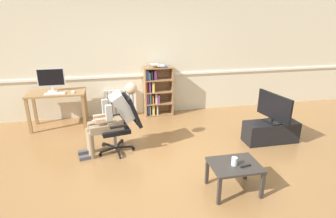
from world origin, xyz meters
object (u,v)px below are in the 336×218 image
object	(u,v)px
computer_mouse	(73,92)
spare_remote	(245,166)
office_chair	(122,121)
imac_monitor	(51,78)
computer_desk	(57,98)
tv_screen	(274,108)
bookshelf	(156,91)
tv_stand	(271,132)
drinking_glass	(234,161)
person_seated	(113,116)
coffee_table	(235,168)
keyboard	(55,94)
radiator	(121,103)

from	to	relation	value
computer_mouse	spare_remote	world-z (taller)	computer_mouse
office_chair	spare_remote	world-z (taller)	office_chair
imac_monitor	spare_remote	bearing A→B (deg)	-46.19
computer_desk	tv_screen	bearing A→B (deg)	-21.27
spare_remote	bookshelf	bearing A→B (deg)	0.40
tv_stand	tv_screen	distance (m)	0.47
drinking_glass	tv_stand	bearing A→B (deg)	43.77
person_seated	bookshelf	bearing A→B (deg)	136.86
tv_stand	computer_mouse	bearing A→B (deg)	158.55
imac_monitor	coffee_table	xyz separation A→B (m)	(2.71, -2.86, -0.68)
imac_monitor	coffee_table	bearing A→B (deg)	-46.47
office_chair	drinking_glass	size ratio (longest dim) A/B	8.84
coffee_table	tv_screen	bearing A→B (deg)	43.73
office_chair	keyboard	bearing A→B (deg)	-143.67
imac_monitor	tv_stand	distance (m)	4.41
person_seated	tv_stand	bearing A→B (deg)	74.48
spare_remote	computer_desk	bearing A→B (deg)	32.61
computer_mouse	drinking_glass	xyz separation A→B (m)	(2.28, -2.68, -0.31)
drinking_glass	coffee_table	bearing A→B (deg)	44.45
person_seated	spare_remote	size ratio (longest dim) A/B	7.95
computer_desk	radiator	distance (m)	1.38
spare_remote	office_chair	bearing A→B (deg)	32.22
computer_desk	spare_remote	xyz separation A→B (m)	(2.74, -2.86, -0.21)
keyboard	coffee_table	world-z (taller)	keyboard
keyboard	computer_mouse	world-z (taller)	computer_mouse
computer_desk	tv_screen	world-z (taller)	tv_screen
coffee_table	spare_remote	bearing A→B (deg)	-37.86
imac_monitor	computer_mouse	size ratio (longest dim) A/B	5.33
bookshelf	radiator	world-z (taller)	bookshelf
keyboard	person_seated	xyz separation A→B (m)	(1.09, -1.18, -0.12)
bookshelf	tv_stand	size ratio (longest dim) A/B	1.23
keyboard	coffee_table	size ratio (longest dim) A/B	0.61
office_chair	drinking_glass	bearing A→B (deg)	30.75
tv_stand	computer_desk	bearing A→B (deg)	158.72
tv_screen	coffee_table	size ratio (longest dim) A/B	1.24
radiator	person_seated	size ratio (longest dim) A/B	0.59
spare_remote	person_seated	bearing A→B (deg)	35.64
computer_mouse	drinking_glass	distance (m)	3.53
tv_screen	computer_desk	bearing A→B (deg)	58.69
computer_desk	bookshelf	world-z (taller)	bookshelf
tv_screen	coffee_table	distance (m)	1.83
computer_desk	computer_mouse	size ratio (longest dim) A/B	11.27
computer_desk	office_chair	bearing A→B (deg)	-45.75
computer_mouse	coffee_table	size ratio (longest dim) A/B	0.15
office_chair	tv_screen	xyz separation A→B (m)	(2.69, -0.25, 0.14)
keyboard	radiator	size ratio (longest dim) A/B	0.56
keyboard	drinking_glass	bearing A→B (deg)	-45.56
computer_mouse	bookshelf	bearing A→B (deg)	13.04
computer_mouse	person_seated	world-z (taller)	person_seated
bookshelf	person_seated	world-z (taller)	bookshelf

